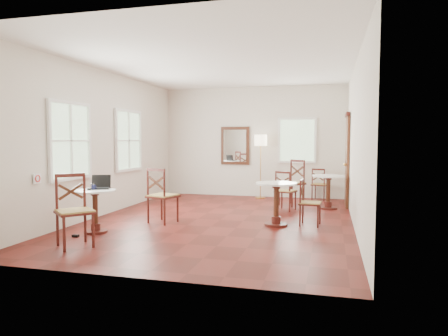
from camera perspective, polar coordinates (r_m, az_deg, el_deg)
name	(u,v)px	position (r m, az deg, el deg)	size (l,w,h in m)	color
ground	(220,220)	(8.09, -0.54, -7.23)	(7.00, 7.00, 0.00)	#51120D
room_shell	(221,124)	(8.22, -0.46, 6.19)	(5.02, 7.02, 3.01)	silver
cafe_table_near	(95,206)	(7.27, -17.47, -5.09)	(0.69, 0.69, 0.73)	#471811
cafe_table_mid	(276,199)	(7.55, 7.28, -4.30)	(0.75, 0.75, 0.79)	#471811
cafe_table_back	(328,188)	(9.60, 14.30, -2.73)	(0.72, 0.72, 0.76)	#471811
chair_near_a	(162,195)	(7.83, -8.63, -3.79)	(0.60, 0.60, 1.04)	#471811
chair_near_b	(74,211)	(6.43, -20.11, -5.58)	(0.70, 0.70, 1.07)	#471811
chair_mid_a	(285,191)	(9.19, 8.51, -3.15)	(0.51, 0.51, 0.88)	#471811
chair_mid_b	(309,203)	(7.68, 11.73, -4.74)	(0.42, 0.42, 0.84)	#471811
chair_back_a	(319,184)	(10.95, 13.13, -2.21)	(0.46, 0.46, 0.83)	#471811
chair_back_b	(292,183)	(9.93, 9.48, -2.02)	(0.70, 0.70, 1.09)	#471811
floor_lamp	(261,144)	(10.96, 5.11, 3.28)	(0.33, 0.33, 1.70)	#BF8C3F
laptop	(101,185)	(7.41, -16.77, -2.31)	(0.40, 0.37, 0.23)	black
mouse	(89,189)	(7.25, -18.23, -2.77)	(0.11, 0.07, 0.04)	black
navy_mug	(94,187)	(7.29, -17.66, -2.56)	(0.10, 0.07, 0.08)	black
water_glass	(92,186)	(7.32, -17.83, -2.42)	(0.07, 0.07, 0.11)	white
power_adapter	(76,236)	(7.12, -19.95, -8.86)	(0.10, 0.06, 0.04)	black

